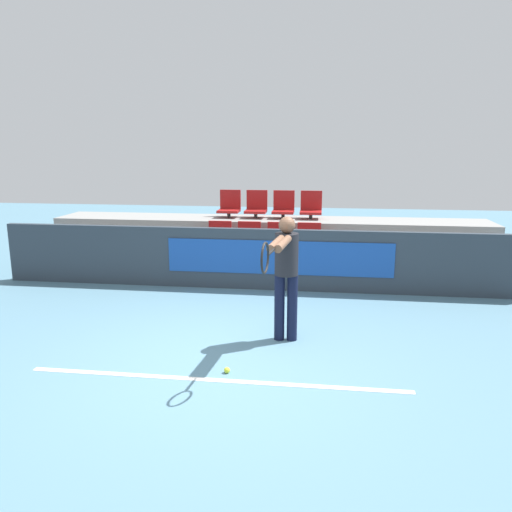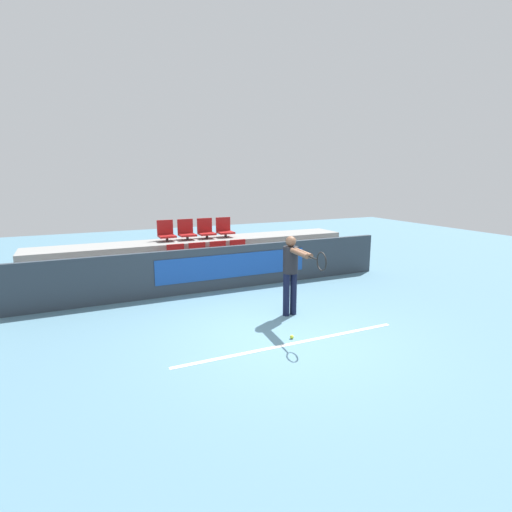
# 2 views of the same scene
# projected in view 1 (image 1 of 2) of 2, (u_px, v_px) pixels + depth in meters

# --- Properties ---
(ground_plane) EXTENTS (30.00, 30.00, 0.00)m
(ground_plane) POSITION_uv_depth(u_px,v_px,m) (222.00, 365.00, 5.61)
(ground_plane) COLOR slate
(court_baseline) EXTENTS (4.08, 0.08, 0.01)m
(court_baseline) POSITION_uv_depth(u_px,v_px,m) (215.00, 380.00, 5.25)
(court_baseline) COLOR white
(court_baseline) RESTS_ON ground
(barrier_wall) EXTENTS (9.10, 0.14, 1.05)m
(barrier_wall) POSITION_uv_depth(u_px,v_px,m) (259.00, 259.00, 8.52)
(barrier_wall) COLOR #2D3842
(barrier_wall) RESTS_ON ground
(bleacher_tier_front) EXTENTS (8.70, 1.09, 0.49)m
(bleacher_tier_front) POSITION_uv_depth(u_px,v_px,m) (262.00, 266.00, 9.18)
(bleacher_tier_front) COLOR gray
(bleacher_tier_front) RESTS_ON ground
(bleacher_tier_middle) EXTENTS (8.70, 1.09, 0.98)m
(bleacher_tier_middle) POSITION_uv_depth(u_px,v_px,m) (269.00, 242.00, 10.18)
(bleacher_tier_middle) COLOR gray
(bleacher_tier_middle) RESTS_ON ground
(stadium_chair_0) EXTENTS (0.43, 0.43, 0.55)m
(stadium_chair_0) POSITION_uv_depth(u_px,v_px,m) (219.00, 239.00, 9.32)
(stadium_chair_0) COLOR #333333
(stadium_chair_0) RESTS_ON bleacher_tier_front
(stadium_chair_1) EXTENTS (0.43, 0.43, 0.55)m
(stadium_chair_1) POSITION_uv_depth(u_px,v_px,m) (248.00, 240.00, 9.25)
(stadium_chair_1) COLOR #333333
(stadium_chair_1) RESTS_ON bleacher_tier_front
(stadium_chair_2) EXTENTS (0.43, 0.43, 0.55)m
(stadium_chair_2) POSITION_uv_depth(u_px,v_px,m) (278.00, 241.00, 9.18)
(stadium_chair_2) COLOR #333333
(stadium_chair_2) RESTS_ON bleacher_tier_front
(stadium_chair_3) EXTENTS (0.43, 0.43, 0.55)m
(stadium_chair_3) POSITION_uv_depth(u_px,v_px,m) (309.00, 241.00, 9.10)
(stadium_chair_3) COLOR #333333
(stadium_chair_3) RESTS_ON bleacher_tier_front
(stadium_chair_4) EXTENTS (0.43, 0.43, 0.55)m
(stadium_chair_4) POSITION_uv_depth(u_px,v_px,m) (229.00, 206.00, 10.27)
(stadium_chair_4) COLOR #333333
(stadium_chair_4) RESTS_ON bleacher_tier_middle
(stadium_chair_5) EXTENTS (0.43, 0.43, 0.55)m
(stadium_chair_5) POSITION_uv_depth(u_px,v_px,m) (256.00, 207.00, 10.20)
(stadium_chair_5) COLOR #333333
(stadium_chair_5) RESTS_ON bleacher_tier_middle
(stadium_chair_6) EXTENTS (0.43, 0.43, 0.55)m
(stadium_chair_6) POSITION_uv_depth(u_px,v_px,m) (283.00, 207.00, 10.12)
(stadium_chair_6) COLOR #333333
(stadium_chair_6) RESTS_ON bleacher_tier_middle
(stadium_chair_7) EXTENTS (0.43, 0.43, 0.55)m
(stadium_chair_7) POSITION_uv_depth(u_px,v_px,m) (311.00, 208.00, 10.05)
(stadium_chair_7) COLOR #333333
(stadium_chair_7) RESTS_ON bleacher_tier_middle
(tennis_player) EXTENTS (0.31, 1.53, 1.58)m
(tennis_player) POSITION_uv_depth(u_px,v_px,m) (285.00, 267.00, 6.07)
(tennis_player) COLOR black
(tennis_player) RESTS_ON ground
(tennis_ball) EXTENTS (0.07, 0.07, 0.07)m
(tennis_ball) POSITION_uv_depth(u_px,v_px,m) (227.00, 370.00, 5.41)
(tennis_ball) COLOR #CCDB33
(tennis_ball) RESTS_ON ground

